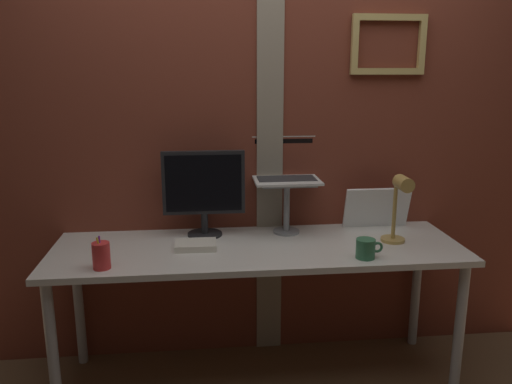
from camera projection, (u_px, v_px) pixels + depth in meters
name	position (u px, v px, depth m)	size (l,w,h in m)	color
ground_plane	(271.00, 377.00, 2.74)	(6.00, 6.00, 0.00)	brown
brick_wall_back	(264.00, 126.00, 2.80)	(3.13, 0.16, 2.56)	brown
desk	(258.00, 260.00, 2.58)	(2.01, 0.63, 0.73)	silver
monitor	(204.00, 187.00, 2.66)	(0.42, 0.18, 0.45)	black
laptop_stand	(287.00, 199.00, 2.73)	(0.28, 0.22, 0.28)	gray
laptop	(285.00, 168.00, 2.75)	(0.34, 0.27, 0.22)	silver
whiteboard_panel	(377.00, 208.00, 2.82)	(0.36, 0.02, 0.23)	white
desk_lamp	(399.00, 202.00, 2.53)	(0.12, 0.20, 0.36)	tan
pen_cup	(101.00, 256.00, 2.26)	(0.08, 0.08, 0.15)	red
coffee_mug	(366.00, 249.00, 2.39)	(0.13, 0.09, 0.09)	#33724C
paper_clutter_stack	(196.00, 245.00, 2.53)	(0.20, 0.14, 0.03)	silver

